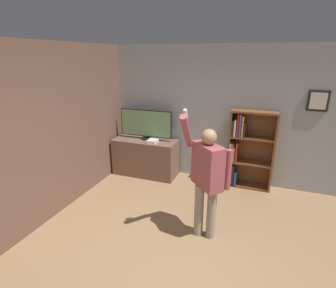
% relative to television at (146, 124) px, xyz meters
% --- Properties ---
extents(ground_plane, '(14.00, 14.00, 0.00)m').
position_rel_television_xyz_m(ground_plane, '(1.55, -2.56, -1.12)').
color(ground_plane, '#93704C').
extents(wall_back, '(6.56, 0.09, 2.70)m').
position_rel_television_xyz_m(wall_back, '(1.56, 0.30, 0.23)').
color(wall_back, '#9EA3A8').
rests_on(wall_back, ground_plane).
extents(wall_side_brick, '(0.06, 4.43, 2.70)m').
position_rel_television_xyz_m(wall_side_brick, '(-0.76, -1.15, 0.23)').
color(wall_side_brick, brown).
rests_on(wall_side_brick, ground_plane).
extents(tv_ledge, '(1.36, 0.57, 0.79)m').
position_rel_television_xyz_m(tv_ledge, '(0.00, -0.06, -0.72)').
color(tv_ledge, brown).
rests_on(tv_ledge, ground_plane).
extents(television, '(1.15, 0.22, 0.63)m').
position_rel_television_xyz_m(television, '(0.00, 0.00, 0.00)').
color(television, black).
rests_on(television, tv_ledge).
extents(game_console, '(0.19, 0.22, 0.06)m').
position_rel_television_xyz_m(game_console, '(0.23, -0.18, -0.30)').
color(game_console, white).
rests_on(game_console, tv_ledge).
extents(bookshelf, '(0.84, 0.28, 1.53)m').
position_rel_television_xyz_m(bookshelf, '(2.06, 0.12, -0.34)').
color(bookshelf, brown).
rests_on(bookshelf, ground_plane).
extents(person, '(0.63, 0.56, 1.88)m').
position_rel_television_xyz_m(person, '(1.68, -1.68, -0.14)').
color(person, gray).
rests_on(person, ground_plane).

